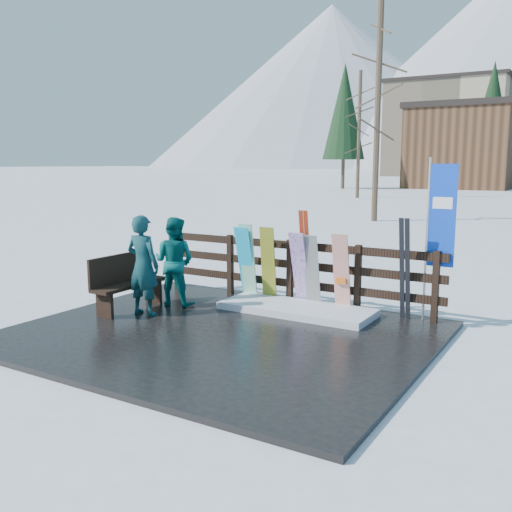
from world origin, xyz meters
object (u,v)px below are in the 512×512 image
Objects in this scene: snowboard_0 at (246,263)px; person_back at (174,261)px; snowboard_5 at (341,273)px; person_front at (143,265)px; bench at (127,280)px; snowboard_3 at (300,270)px; rental_flag at (438,222)px; snowboard_2 at (268,265)px; snowboard_4 at (312,272)px; snowboard_1 at (248,262)px.

snowboard_0 is 0.89× the size of person_back.
person_back reaches higher than snowboard_5.
person_front is 1.06× the size of person_back.
bench is 3.01m from snowboard_3.
rental_flag is (3.39, 0.27, 0.92)m from snowboard_0.
person_front is (-0.87, -1.82, 0.16)m from snowboard_0.
snowboard_2 is (1.83, 1.71, 0.18)m from bench.
bench is at bearing -147.65° from snowboard_4.
snowboard_1 reaches higher than snowboard_3.
rental_flag is (2.91, 0.27, 0.91)m from snowboard_2.
rental_flag reaches higher than person_back.
person_back reaches higher than snowboard_0.
rental_flag is at bearing 4.62° from snowboard_1.
snowboard_4 is (0.23, -0.00, -0.02)m from snowboard_3.
snowboard_5 is 0.87× the size of person_back.
snowboard_5 is at bearing -170.52° from person_back.
snowboard_4 is 2.43m from person_back.
rental_flag is 1.55× the size of person_front.
snowboard_5 is at bearing 0.00° from snowboard_2.
snowboard_0 reaches higher than snowboard_3.
snowboard_0 is (1.35, 1.71, 0.17)m from bench.
person_back is at bearing -154.91° from snowboard_4.
snowboard_4 is (1.35, -0.00, -0.03)m from snowboard_0.
snowboard_3 is 2.70m from person_front.
rental_flag is at bearing 7.55° from snowboard_4.
snowboard_3 is 0.78m from snowboard_5.
snowboard_5 is at bearing -169.73° from rental_flag.
snowboard_2 is (0.43, -0.00, -0.02)m from snowboard_1.
snowboard_1 is at bearing -180.00° from snowboard_5.
snowboard_4 reaches higher than bench.
bench is 1.08× the size of snowboard_2.
rental_flag is 1.65× the size of person_back.
snowboard_5 is at bearing 0.00° from snowboard_4.
snowboard_4 is at bearing -143.24° from person_front.
person_back is (-0.85, -1.03, 0.11)m from snowboard_0.
rental_flag is (4.74, 1.98, 1.09)m from bench.
snowboard_0 is 1.06× the size of snowboard_4.
person_back reaches higher than snowboard_3.
snowboard_2 is at bearing -180.00° from snowboard_3.
person_front is (-2.77, -1.82, 0.16)m from snowboard_5.
person_front reaches higher than snowboard_3.
bench is 1.14× the size of snowboard_4.
snowboard_2 reaches higher than snowboard_4.
person_back is at bearing 53.62° from bench.
bench is at bearing -136.94° from snowboard_2.
snowboard_5 is (3.25, 1.71, 0.16)m from bench.
snowboard_1 is 0.55× the size of rental_flag.
rental_flag reaches higher than person_front.
snowboard_4 is 2.27m from rental_flag.
snowboard_1 is 1.04× the size of snowboard_5.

